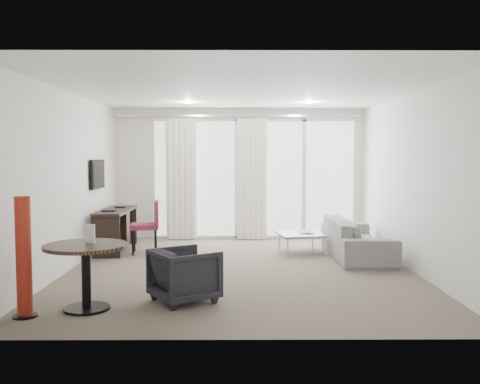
{
  "coord_description": "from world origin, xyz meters",
  "views": [
    {
      "loc": [
        -0.05,
        -7.76,
        1.68
      ],
      "look_at": [
        0.0,
        0.6,
        1.1
      ],
      "focal_mm": 40.0,
      "sensor_mm": 36.0,
      "label": 1
    }
  ],
  "objects_px": {
    "desk": "(116,230)",
    "tub_armchair": "(185,275)",
    "desk_chair": "(145,227)",
    "rattan_chair_a": "(284,210)",
    "rattan_chair_b": "(331,209)",
    "red_lamp": "(24,257)",
    "sofa": "(357,238)",
    "coffee_table": "(301,243)",
    "round_table": "(86,277)"
  },
  "relations": [
    {
      "from": "tub_armchair",
      "to": "rattan_chair_b",
      "type": "relative_size",
      "value": 0.79
    },
    {
      "from": "desk",
      "to": "round_table",
      "type": "height_order",
      "value": "desk"
    },
    {
      "from": "round_table",
      "to": "red_lamp",
      "type": "height_order",
      "value": "red_lamp"
    },
    {
      "from": "tub_armchair",
      "to": "rattan_chair_a",
      "type": "relative_size",
      "value": 0.82
    },
    {
      "from": "desk",
      "to": "tub_armchair",
      "type": "xyz_separation_m",
      "value": [
        1.53,
        -3.3,
        -0.05
      ]
    },
    {
      "from": "tub_armchair",
      "to": "sofa",
      "type": "height_order",
      "value": "sofa"
    },
    {
      "from": "coffee_table",
      "to": "rattan_chair_b",
      "type": "distance_m",
      "value": 3.32
    },
    {
      "from": "desk_chair",
      "to": "round_table",
      "type": "xyz_separation_m",
      "value": [
        -0.06,
        -3.34,
        -0.09
      ]
    },
    {
      "from": "coffee_table",
      "to": "desk_chair",
      "type": "bearing_deg",
      "value": -179.0
    },
    {
      "from": "desk_chair",
      "to": "sofa",
      "type": "bearing_deg",
      "value": -12.32
    },
    {
      "from": "desk",
      "to": "tub_armchair",
      "type": "bearing_deg",
      "value": -65.04
    },
    {
      "from": "desk",
      "to": "rattan_chair_a",
      "type": "xyz_separation_m",
      "value": [
        3.21,
        2.85,
        0.05
      ]
    },
    {
      "from": "desk_chair",
      "to": "sofa",
      "type": "xyz_separation_m",
      "value": [
        3.56,
        -0.33,
        -0.14
      ]
    },
    {
      "from": "sofa",
      "to": "rattan_chair_a",
      "type": "bearing_deg",
      "value": 14.71
    },
    {
      "from": "round_table",
      "to": "coffee_table",
      "type": "bearing_deg",
      "value": 51.06
    },
    {
      "from": "desk",
      "to": "coffee_table",
      "type": "bearing_deg",
      "value": -4.11
    },
    {
      "from": "red_lamp",
      "to": "rattan_chair_b",
      "type": "xyz_separation_m",
      "value": [
        4.37,
        6.78,
        -0.2
      ]
    },
    {
      "from": "rattan_chair_a",
      "to": "desk_chair",
      "type": "bearing_deg",
      "value": -120.8
    },
    {
      "from": "desk",
      "to": "rattan_chair_a",
      "type": "height_order",
      "value": "rattan_chair_a"
    },
    {
      "from": "desk",
      "to": "sofa",
      "type": "distance_m",
      "value": 4.16
    },
    {
      "from": "red_lamp",
      "to": "desk_chair",
      "type": "bearing_deg",
      "value": 80.15
    },
    {
      "from": "red_lamp",
      "to": "rattan_chair_a",
      "type": "height_order",
      "value": "red_lamp"
    },
    {
      "from": "tub_armchair",
      "to": "sofa",
      "type": "relative_size",
      "value": 0.31
    },
    {
      "from": "desk_chair",
      "to": "sofa",
      "type": "height_order",
      "value": "desk_chair"
    },
    {
      "from": "round_table",
      "to": "coffee_table",
      "type": "height_order",
      "value": "round_table"
    },
    {
      "from": "red_lamp",
      "to": "tub_armchair",
      "type": "bearing_deg",
      "value": 19.76
    },
    {
      "from": "tub_armchair",
      "to": "red_lamp",
      "type": "bearing_deg",
      "value": 77.17
    },
    {
      "from": "rattan_chair_b",
      "to": "round_table",
      "type": "bearing_deg",
      "value": -140.1
    },
    {
      "from": "round_table",
      "to": "desk",
      "type": "bearing_deg",
      "value": 97.84
    },
    {
      "from": "desk",
      "to": "coffee_table",
      "type": "height_order",
      "value": "desk"
    },
    {
      "from": "round_table",
      "to": "rattan_chair_b",
      "type": "distance_m",
      "value": 7.55
    },
    {
      "from": "coffee_table",
      "to": "rattan_chair_b",
      "type": "height_order",
      "value": "rattan_chair_b"
    },
    {
      "from": "desk_chair",
      "to": "tub_armchair",
      "type": "relative_size",
      "value": 1.34
    },
    {
      "from": "sofa",
      "to": "rattan_chair_a",
      "type": "xyz_separation_m",
      "value": [
        -0.91,
        3.46,
        0.1
      ]
    },
    {
      "from": "rattan_chair_a",
      "to": "tub_armchair",
      "type": "bearing_deg",
      "value": -95.77
    },
    {
      "from": "round_table",
      "to": "desk_chair",
      "type": "bearing_deg",
      "value": 89.0
    },
    {
      "from": "desk",
      "to": "rattan_chair_b",
      "type": "xyz_separation_m",
      "value": [
        4.3,
        2.9,
        0.07
      ]
    },
    {
      "from": "tub_armchair",
      "to": "rattan_chair_b",
      "type": "height_order",
      "value": "rattan_chair_b"
    },
    {
      "from": "desk",
      "to": "sofa",
      "type": "bearing_deg",
      "value": -8.4
    },
    {
      "from": "round_table",
      "to": "tub_armchair",
      "type": "height_order",
      "value": "round_table"
    },
    {
      "from": "rattan_chair_b",
      "to": "sofa",
      "type": "bearing_deg",
      "value": -112.85
    },
    {
      "from": "coffee_table",
      "to": "rattan_chair_a",
      "type": "bearing_deg",
      "value": 90.46
    },
    {
      "from": "round_table",
      "to": "rattan_chair_a",
      "type": "distance_m",
      "value": 7.01
    },
    {
      "from": "desk_chair",
      "to": "coffee_table",
      "type": "bearing_deg",
      "value": -6.04
    },
    {
      "from": "red_lamp",
      "to": "rattan_chair_a",
      "type": "distance_m",
      "value": 7.49
    },
    {
      "from": "rattan_chair_a",
      "to": "rattan_chair_b",
      "type": "bearing_deg",
      "value": 11.98
    },
    {
      "from": "rattan_chair_b",
      "to": "red_lamp",
      "type": "bearing_deg",
      "value": -142.65
    },
    {
      "from": "round_table",
      "to": "sofa",
      "type": "height_order",
      "value": "round_table"
    },
    {
      "from": "desk_chair",
      "to": "rattan_chair_a",
      "type": "height_order",
      "value": "desk_chair"
    },
    {
      "from": "red_lamp",
      "to": "tub_armchair",
      "type": "distance_m",
      "value": 1.73
    }
  ]
}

